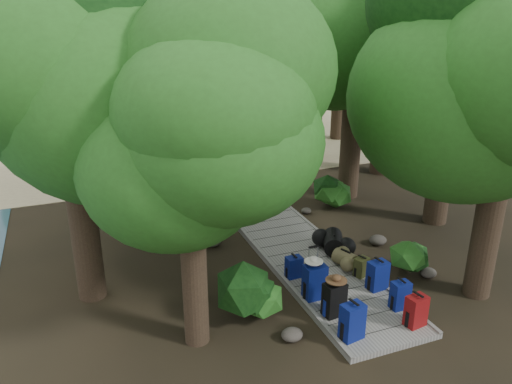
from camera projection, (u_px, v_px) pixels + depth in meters
name	position (u px, v px, depth m)	size (l,w,h in m)	color
ground	(284.00, 239.00, 13.42)	(120.00, 120.00, 0.00)	black
sand_beach	(164.00, 119.00, 27.36)	(40.00, 22.00, 0.02)	tan
boardwalk	(270.00, 222.00, 14.27)	(2.00, 12.00, 0.12)	gray
backpack_left_a	(352.00, 320.00, 9.10)	(0.42, 0.29, 0.78)	navy
backpack_left_b	(334.00, 298.00, 9.80)	(0.42, 0.30, 0.78)	black
backpack_left_c	(315.00, 280.00, 10.37)	(0.45, 0.32, 0.84)	navy
backpack_left_d	(294.00, 266.00, 11.22)	(0.35, 0.26, 0.54)	navy
backpack_right_a	(416.00, 309.00, 9.49)	(0.39, 0.28, 0.69)	maroon
backpack_right_b	(400.00, 294.00, 10.04)	(0.36, 0.25, 0.65)	navy
backpack_right_c	(378.00, 274.00, 10.73)	(0.41, 0.29, 0.71)	navy
backpack_right_d	(362.00, 266.00, 11.27)	(0.32, 0.23, 0.49)	#323917
duffel_right_khaki	(345.00, 259.00, 11.73)	(0.36, 0.55, 0.36)	brown
duffel_right_black	(333.00, 242.00, 12.43)	(0.48, 0.76, 0.48)	black
suitcase_on_boardwalk	(312.00, 278.00, 10.63)	(0.41, 0.22, 0.63)	black
lone_suitcase_on_sand	(213.00, 149.00, 20.66)	(0.37, 0.21, 0.59)	black
hat_brown	(336.00, 277.00, 9.64)	(0.43, 0.43, 0.13)	#51351E
hat_white	(314.00, 259.00, 10.22)	(0.39, 0.39, 0.13)	silver
kayak	(117.00, 147.00, 21.33)	(0.73, 3.34, 0.33)	#AF280F
sun_lounger	(250.00, 138.00, 22.19)	(0.63, 1.95, 0.63)	silver
tree_right_a	(508.00, 111.00, 9.46)	(4.81, 4.81, 8.01)	black
tree_right_b	(457.00, 54.00, 12.83)	(5.29, 5.29, 9.45)	black
tree_right_c	(357.00, 49.00, 14.81)	(5.40, 5.40, 9.34)	black
tree_right_d	(395.00, 9.00, 16.72)	(6.30, 6.30, 11.55)	black
tree_right_e	(317.00, 43.00, 18.92)	(5.07, 5.07, 9.12)	black
tree_right_f	(343.00, 37.00, 21.87)	(5.12, 5.12, 9.14)	black
tree_left_a	(189.00, 175.00, 8.22)	(3.92, 3.92, 6.53)	black
tree_left_b	(68.00, 105.00, 9.34)	(4.59, 4.59, 8.27)	black
tree_left_c	(128.00, 102.00, 13.05)	(4.04, 4.04, 7.03)	black
tree_back_a	(126.00, 27.00, 23.52)	(5.70, 5.70, 9.87)	black
tree_back_b	(201.00, 11.00, 25.84)	(6.28, 6.28, 11.22)	black
tree_back_c	(255.00, 25.00, 27.65)	(5.40, 5.40, 9.73)	black
tree_back_d	(41.00, 52.00, 22.65)	(4.67, 4.67, 7.78)	black
palm_right_a	(291.00, 70.00, 18.57)	(4.24, 4.24, 7.23)	#103911
palm_right_b	(292.00, 54.00, 23.57)	(3.86, 3.86, 7.45)	#103911
palm_right_c	(223.00, 52.00, 24.13)	(4.74, 4.74, 7.55)	#103911
palm_left_a	(70.00, 95.00, 16.35)	(3.92, 3.92, 6.23)	#103911
rock_left_a	(292.00, 335.00, 9.33)	(0.41, 0.37, 0.23)	#4C473F
rock_left_b	(200.00, 296.00, 10.61)	(0.32, 0.29, 0.18)	#4C473F
rock_left_c	(211.00, 240.00, 12.97)	(0.57, 0.51, 0.31)	#4C473F
rock_left_d	(167.00, 206.00, 15.38)	(0.30, 0.27, 0.16)	#4C473F
rock_right_a	(428.00, 273.00, 11.50)	(0.39, 0.35, 0.22)	#4C473F
rock_right_b	(378.00, 240.00, 13.05)	(0.46, 0.42, 0.25)	#4C473F
rock_right_c	(306.00, 211.00, 15.02)	(0.32, 0.28, 0.17)	#4C473F
rock_right_d	(295.00, 174.00, 18.13)	(0.52, 0.47, 0.28)	#4C473F
shrub_left_a	(251.00, 292.00, 9.88)	(1.26, 1.26, 1.13)	#235519
shrub_left_b	(190.00, 222.00, 13.47)	(0.87, 0.87, 0.79)	#235519
shrub_left_c	(138.00, 179.00, 16.55)	(1.08, 1.08, 0.98)	#235519
shrub_right_a	(406.00, 257.00, 11.54)	(0.95, 0.95, 0.86)	#235519
shrub_right_b	(331.00, 190.00, 15.40)	(1.21, 1.21, 1.09)	#235519
shrub_right_c	(265.00, 159.00, 19.13)	(0.80, 0.80, 0.72)	#235519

